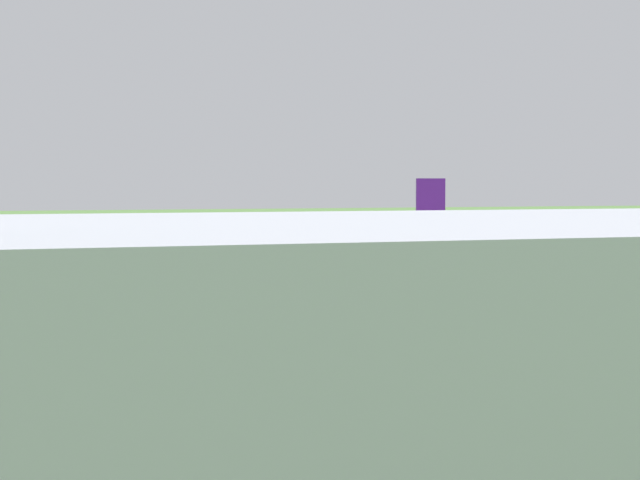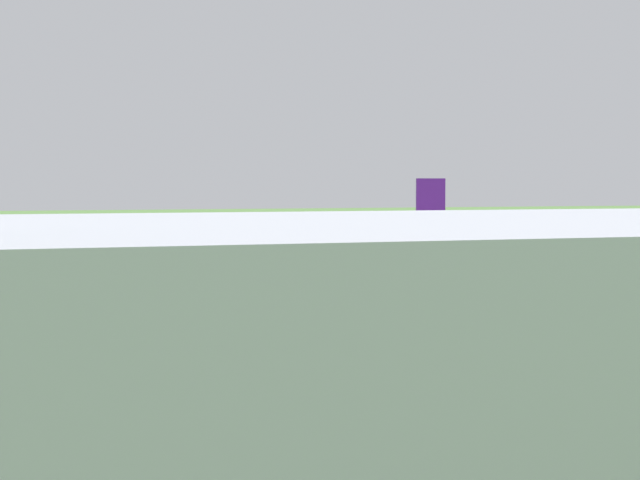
% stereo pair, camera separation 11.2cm
% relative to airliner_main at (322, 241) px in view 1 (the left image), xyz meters
% --- Properties ---
extents(ground_plane, '(800.00, 800.00, 0.00)m').
position_rel_airliner_main_xyz_m(ground_plane, '(10.10, -0.05, -4.35)').
color(ground_plane, '#547F3D').
extents(runway_asphalt, '(600.00, 31.22, 0.06)m').
position_rel_airliner_main_xyz_m(runway_asphalt, '(10.10, -0.05, -4.32)').
color(runway_asphalt, '#38383D').
rests_on(runway_asphalt, ground).
extents(apron_concrete, '(440.00, 110.00, 0.05)m').
position_rel_airliner_main_xyz_m(apron_concrete, '(10.10, 66.97, -4.33)').
color(apron_concrete, gray).
rests_on(apron_concrete, ground).
extents(grass_verge_foreground, '(600.00, 80.00, 0.04)m').
position_rel_airliner_main_xyz_m(grass_verge_foreground, '(10.10, -31.09, -4.33)').
color(grass_verge_foreground, '#478534').
rests_on(grass_verge_foreground, ground).
extents(airliner_main, '(54.11, 44.40, 15.88)m').
position_rel_airliner_main_xyz_m(airliner_main, '(0.00, 0.00, 0.00)').
color(airliner_main, white).
rests_on(airliner_main, ground).
extents(airliner_parked_mid, '(48.69, 39.84, 14.21)m').
position_rel_airliner_main_xyz_m(airliner_parked_mid, '(-5.93, 74.05, -0.47)').
color(airliner_parked_mid, white).
rests_on(airliner_parked_mid, ground).
extents(service_truck_baggage, '(6.16, 4.79, 2.65)m').
position_rel_airliner_main_xyz_m(service_truck_baggage, '(-18.31, 43.97, -2.95)').
color(service_truck_baggage, black).
rests_on(service_truck_baggage, ground).
extents(no_stopping_sign, '(0.60, 0.10, 2.33)m').
position_rel_airliner_main_xyz_m(no_stopping_sign, '(33.85, -33.37, -2.96)').
color(no_stopping_sign, slate).
rests_on(no_stopping_sign, ground).
extents(traffic_cone_orange, '(0.40, 0.40, 0.55)m').
position_rel_airliner_main_xyz_m(traffic_cone_orange, '(38.80, -28.28, -4.08)').
color(traffic_cone_orange, orange).
rests_on(traffic_cone_orange, ground).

